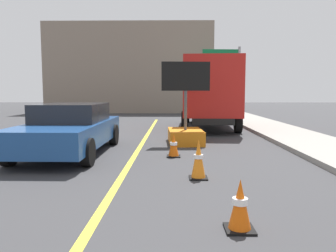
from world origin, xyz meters
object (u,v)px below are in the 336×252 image
pickup_car (70,128)px  traffic_cone_mid_lane (240,205)px  box_truck (209,92)px  highway_guide_sign (228,69)px  traffic_cone_curbside (174,145)px  traffic_cone_far_lane (198,159)px  arrow_board_trailer (185,129)px

pickup_car → traffic_cone_mid_lane: bearing=-54.3°
box_truck → traffic_cone_mid_lane: bearing=-94.4°
box_truck → highway_guide_sign: 8.97m
pickup_car → traffic_cone_curbside: 2.94m
highway_guide_sign → traffic_cone_far_lane: bearing=-101.1°
highway_guide_sign → traffic_cone_mid_lane: (-3.20, -20.37, -3.11)m
traffic_cone_curbside → highway_guide_sign: bearing=75.7°
pickup_car → traffic_cone_mid_lane: 6.32m
box_truck → highway_guide_sign: bearing=74.9°
arrow_board_trailer → traffic_cone_far_lane: size_ratio=3.46×
traffic_cone_far_lane → traffic_cone_curbside: bearing=102.5°
traffic_cone_far_lane → pickup_car: bearing=141.5°
box_truck → highway_guide_sign: highway_guide_sign is taller
pickup_car → traffic_cone_curbside: bearing=-9.3°
arrow_board_trailer → traffic_cone_far_lane: 4.58m
arrow_board_trailer → highway_guide_sign: size_ratio=0.54×
box_truck → traffic_cone_mid_lane: (-0.90, -11.87, -1.42)m
traffic_cone_far_lane → arrow_board_trailer: bearing=91.1°
highway_guide_sign → traffic_cone_far_lane: size_ratio=6.42×
traffic_cone_far_lane → traffic_cone_mid_lane: bearing=-82.5°
highway_guide_sign → traffic_cone_curbside: (-4.01, -15.72, -3.12)m
pickup_car → traffic_cone_curbside: pickup_car is taller
traffic_cone_mid_lane → traffic_cone_far_lane: traffic_cone_far_lane is taller
highway_guide_sign → traffic_cone_far_lane: highway_guide_sign is taller
traffic_cone_mid_lane → traffic_cone_far_lane: (-0.32, 2.45, 0.07)m
arrow_board_trailer → traffic_cone_mid_lane: size_ratio=4.18×
traffic_cone_mid_lane → traffic_cone_curbside: (-0.81, 4.65, -0.02)m
arrow_board_trailer → pickup_car: (-3.27, -1.91, 0.22)m
box_truck → pickup_car: size_ratio=1.48×
box_truck → traffic_cone_far_lane: box_truck is taller
pickup_car → highway_guide_sign: 16.95m
highway_guide_sign → box_truck: bearing=-105.1°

